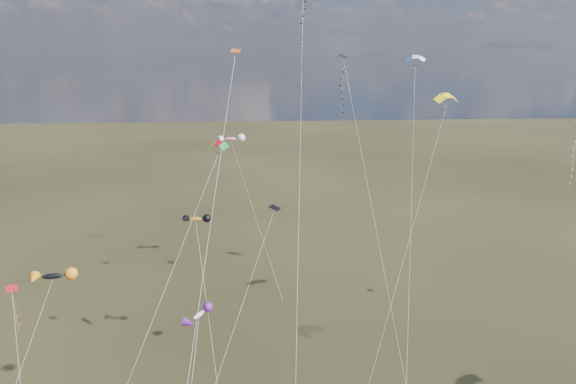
{
  "coord_description": "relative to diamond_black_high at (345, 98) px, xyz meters",
  "views": [
    {
      "loc": [
        -3.19,
        -29.39,
        32.59
      ],
      "look_at": [
        0.0,
        18.0,
        19.0
      ],
      "focal_mm": 32.0,
      "sensor_mm": 36.0,
      "label": 1
    }
  ],
  "objects": [
    {
      "name": "diamond_orange_center",
      "position": [
        -13.52,
        -24.99,
        -6.21
      ],
      "size": [
        5.4,
        26.38,
        32.33
      ],
      "color": "#D35219",
      "rests_on": "ground"
    },
    {
      "name": "parafoil_yellow",
      "position": [
        9.85,
        -5.01,
        0.62
      ],
      "size": [
        11.87,
        13.4,
        28.23
      ],
      "color": "yellow",
      "rests_on": "ground"
    },
    {
      "name": "diamond_navy_tall",
      "position": [
        -5.47,
        -5.81,
        5.9
      ],
      "size": [
        4.15,
        34.03,
        38.63
      ],
      "color": "#0D1B4E",
      "rests_on": "ground"
    },
    {
      "name": "diamond_black_high",
      "position": [
        0.0,
        0.0,
        0.0
      ],
      "size": [
        5.0,
        17.8,
        31.61
      ],
      "color": "black",
      "rests_on": "ground"
    },
    {
      "name": "novelty_white_purple",
      "position": [
        -14.41,
        -26.34,
        -12.14
      ],
      "size": [
        2.67,
        12.64,
        15.18
      ],
      "color": "silver",
      "rests_on": "ground"
    },
    {
      "name": "parafoil_tricolor",
      "position": [
        -13.68,
        -12.67,
        -2.85
      ],
      "size": [
        11.3,
        15.77,
        24.71
      ],
      "color": "yellow",
      "rests_on": "ground"
    },
    {
      "name": "novelty_black_orange",
      "position": [
        -27.82,
        -16.81,
        -13.22
      ],
      "size": [
        5.42,
        11.59,
        14.23
      ],
      "color": "black",
      "rests_on": "ground"
    },
    {
      "name": "diamond_black_mid",
      "position": [
        -10.53,
        -16.13,
        -13.1
      ],
      "size": [
        8.54,
        13.41,
        18.34
      ],
      "color": "black",
      "rests_on": "ground"
    },
    {
      "name": "parafoil_blue_white",
      "position": [
        9.03,
        3.78,
        4.21
      ],
      "size": [
        7.57,
        25.06,
        31.85
      ],
      "color": "#2983D5",
      "rests_on": "ground"
    },
    {
      "name": "novelty_orange_black",
      "position": [
        -16.52,
        -7.81,
        -11.46
      ],
      "size": [
        4.44,
        13.72,
        15.95
      ],
      "color": "orange",
      "rests_on": "ground"
    },
    {
      "name": "novelty_redwhite_stripe",
      "position": [
        -13.62,
        13.21,
        -6.87
      ],
      "size": [
        8.4,
        11.35,
        20.68
      ],
      "color": "red",
      "rests_on": "ground"
    },
    {
      "name": "diamond_red_low",
      "position": [
        -30.22,
        -19.11,
        -15.76
      ],
      "size": [
        4.99,
        11.55,
        13.62
      ],
      "color": "#A3161F",
      "rests_on": "ground"
    }
  ]
}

